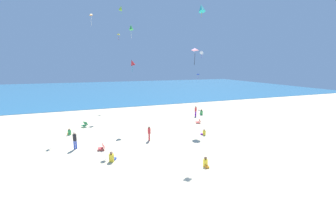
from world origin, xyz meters
The scene contains 22 objects.
ground_plane centered at (0.00, 10.00, 0.00)m, with size 120.00×120.00×0.00m, color beige.
ocean_water centered at (0.00, 52.66, 0.03)m, with size 120.00×60.00×0.05m, color teal.
beach_chair_far_left centered at (-8.01, 12.61, 0.30)m, with size 0.83×0.83×0.63m.
beach_chair_far_right centered at (-6.38, 4.85, 0.25)m, with size 0.58×0.51×0.54m.
beach_chair_near_camera centered at (5.42, 9.49, 0.23)m, with size 0.67×0.60×0.53m.
person_0 centered at (-5.77, 2.35, 0.30)m, with size 0.66×0.72×0.81m.
person_1 centered at (-8.54, 5.87, 0.88)m, with size 0.42×0.42×1.52m.
person_2 centered at (-1.97, 5.72, 0.80)m, with size 0.28×0.28×1.39m.
person_3 centered at (-9.43, 10.15, 0.25)m, with size 0.48×0.61×0.68m.
person_4 centered at (6.70, 12.77, 0.85)m, with size 0.36×0.36×1.48m.
person_5 centered at (3.79, 5.29, 0.25)m, with size 0.58×0.56×0.67m.
person_6 centered at (0.49, -0.75, 0.27)m, with size 0.37×0.60×0.73m.
person_7 centered at (7.94, 13.32, 0.31)m, with size 0.49×0.72×0.83m.
kite_teal centered at (6.81, 12.09, 14.33)m, with size 0.85×1.11×1.73m.
kite_orange centered at (-6.51, 13.72, 12.83)m, with size 0.41×0.48×1.35m.
kite_yellow centered at (-2.13, 24.96, 12.46)m, with size 0.75×0.73×1.24m.
kite_pink centered at (1.32, 2.97, 8.43)m, with size 0.53×0.42×1.42m.
kite_green centered at (-2.87, 8.65, 10.85)m, with size 0.48×0.54×1.36m.
kite_blue centered at (13.22, 24.53, 5.45)m, with size 0.62×0.63×1.18m.
kite_red centered at (-2.43, 11.03, 7.46)m, with size 0.71×0.55×1.42m.
kite_white centered at (12.32, 21.67, 9.41)m, with size 0.47×0.68×1.34m.
kite_lime centered at (-2.09, 21.28, 15.74)m, with size 0.85×0.77×1.14m.
Camera 1 is at (-6.68, -12.64, 7.11)m, focal length 21.89 mm.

